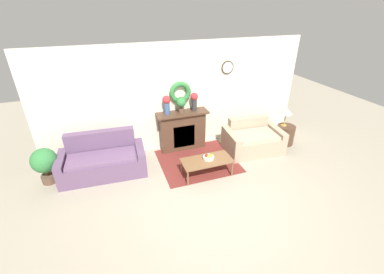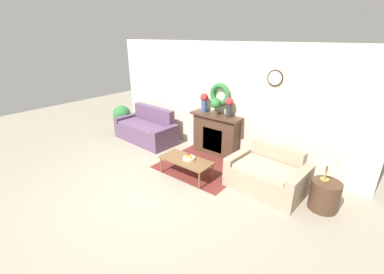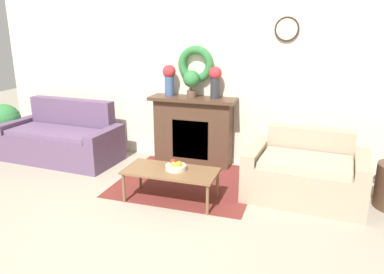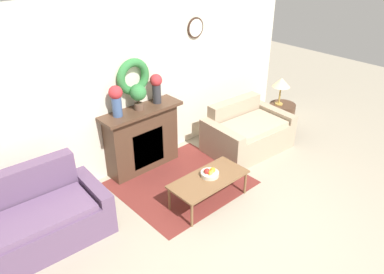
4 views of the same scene
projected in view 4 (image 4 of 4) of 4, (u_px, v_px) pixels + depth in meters
ground_plane at (262, 248)px, 4.53m from camera, size 16.00×16.00×0.00m
floor_rug at (181, 183)px, 5.70m from camera, size 1.82×1.64×0.01m
wall_back at (130, 85)px, 5.57m from camera, size 6.80×0.18×2.70m
fireplace at (142, 138)px, 5.85m from camera, size 1.31×0.41×1.04m
couch_left at (28, 224)px, 4.44m from camera, size 1.90×0.96×0.92m
loveseat_right at (247, 132)px, 6.49m from camera, size 1.48×1.05×0.80m
coffee_table at (209, 180)px, 5.15m from camera, size 1.12×0.54×0.39m
fruit_bowl at (210, 173)px, 5.16m from camera, size 0.25×0.25×0.12m
side_table_by_loveseat at (281, 117)px, 7.13m from camera, size 0.49×0.49×0.52m
table_lamp at (281, 83)px, 6.79m from camera, size 0.33×0.33×0.52m
vase_on_mantel_left at (116, 99)px, 5.25m from camera, size 0.20×0.20×0.46m
vase_on_mantel_right at (156, 86)px, 5.67m from camera, size 0.19×0.19×0.46m
potted_plant_on_mantel at (138, 94)px, 5.46m from camera, size 0.25×0.25×0.39m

